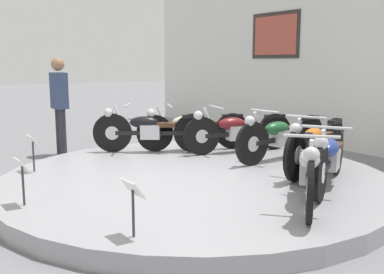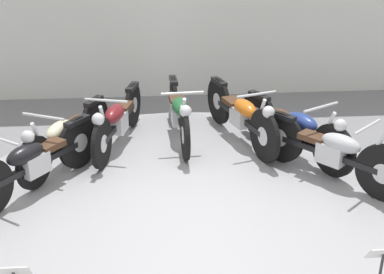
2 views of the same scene
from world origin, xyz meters
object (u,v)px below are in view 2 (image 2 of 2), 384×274
object	(u,v)px
motorcycle_green	(179,112)
motorcycle_orange	(241,114)
motorcycle_blue	(296,128)
info_placard_front_right	(383,260)
motorcycle_cream	(65,136)
motorcycle_black	(33,160)
motorcycle_maroon	(117,119)
motorcycle_silver	(332,150)

from	to	relation	value
motorcycle_green	motorcycle_orange	size ratio (longest dim) A/B	1.02
motorcycle_blue	info_placard_front_right	size ratio (longest dim) A/B	3.45
motorcycle_green	motorcycle_blue	size ratio (longest dim) A/B	1.13
motorcycle_cream	motorcycle_blue	size ratio (longest dim) A/B	1.02
motorcycle_black	motorcycle_orange	bearing A→B (deg)	25.02
motorcycle_black	motorcycle_maroon	xyz separation A→B (m)	(0.86, 1.16, -0.01)
motorcycle_cream	motorcycle_orange	distance (m)	2.30
motorcycle_black	motorcycle_green	world-z (taller)	motorcycle_black
motorcycle_black	info_placard_front_right	xyz separation A→B (m)	(3.12, -1.99, -0.02)
motorcycle_silver	motorcycle_black	bearing A→B (deg)	-179.96
motorcycle_green	motorcycle_black	bearing A→B (deg)	-141.40
motorcycle_blue	info_placard_front_right	bearing A→B (deg)	-89.63
motorcycle_blue	motorcycle_maroon	bearing A→B (deg)	167.80
motorcycle_green	motorcycle_blue	xyz separation A→B (m)	(1.42, -0.66, 0.00)
motorcycle_black	motorcycle_orange	size ratio (longest dim) A/B	0.85
motorcycle_green	motorcycle_blue	world-z (taller)	same
motorcycle_maroon	info_placard_front_right	distance (m)	3.88
motorcycle_black	motorcycle_blue	xyz separation A→B (m)	(3.10, 0.67, -0.00)
motorcycle_cream	motorcycle_orange	size ratio (longest dim) A/B	0.93
motorcycle_blue	motorcycle_orange	bearing A→B (deg)	141.25
motorcycle_green	motorcycle_blue	bearing A→B (deg)	-24.98
motorcycle_green	motorcycle_maroon	bearing A→B (deg)	-167.71
motorcycle_black	motorcycle_cream	xyz separation A→B (m)	(0.25, 0.67, -0.01)
info_placard_front_right	motorcycle_silver	bearing A→B (deg)	83.36
motorcycle_orange	info_placard_front_right	bearing A→B (deg)	-78.77
motorcycle_maroon	info_placard_front_right	world-z (taller)	motorcycle_maroon
motorcycle_blue	motorcycle_green	bearing A→B (deg)	155.02
motorcycle_cream	motorcycle_green	size ratio (longest dim) A/B	0.91
motorcycle_orange	motorcycle_silver	size ratio (longest dim) A/B	1.26
motorcycle_black	motorcycle_green	xyz separation A→B (m)	(1.68, 1.34, -0.00)
motorcycle_black	motorcycle_maroon	distance (m)	1.44
motorcycle_cream	motorcycle_maroon	bearing A→B (deg)	38.76
motorcycle_maroon	motorcycle_blue	world-z (taller)	motorcycle_blue
motorcycle_cream	motorcycle_silver	size ratio (longest dim) A/B	1.17
motorcycle_orange	motorcycle_silver	bearing A→B (deg)	-53.52
motorcycle_orange	motorcycle_green	bearing A→B (deg)	167.90
motorcycle_black	motorcycle_silver	xyz separation A→B (m)	(3.35, 0.00, 0.00)
motorcycle_maroon	motorcycle_green	size ratio (longest dim) A/B	0.96
motorcycle_green	info_placard_front_right	bearing A→B (deg)	-66.59
motorcycle_black	motorcycle_silver	world-z (taller)	same
motorcycle_silver	motorcycle_cream	bearing A→B (deg)	167.82
motorcycle_cream	info_placard_front_right	distance (m)	3.92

